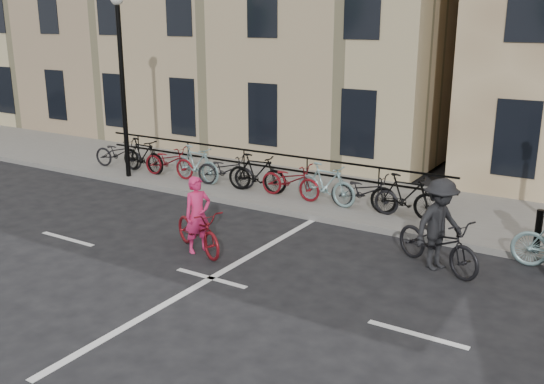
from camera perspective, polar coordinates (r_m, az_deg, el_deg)
The scene contains 8 objects.
ground at distance 11.56m, azimuth -5.75°, elevation -8.09°, with size 120.00×120.00×0.00m, color black.
sidewalk at distance 18.36m, azimuth -4.25°, elevation 1.31°, with size 46.00×4.00×0.15m, color slate.
building_west at distance 26.37m, azimuth -4.29°, elevation 16.87°, with size 20.00×10.00×10.00m, color #CCBE8A.
lamp_post at distance 18.25m, azimuth -14.01°, elevation 11.68°, with size 0.36×0.36×5.28m.
bollard_east at distance 13.29m, azimuth 23.76°, elevation -3.40°, with size 0.14×0.14×0.90m, color black.
parked_bikes at distance 16.79m, azimuth -2.96°, elevation 1.96°, with size 11.45×1.23×1.05m.
cyclist_pink at distance 12.69m, azimuth -6.97°, elevation -3.20°, with size 1.91×1.32×1.61m.
cyclist_dark at distance 12.13m, azimuth 15.41°, elevation -3.81°, with size 2.14×1.53×1.81m.
Camera 1 is at (6.54, -8.30, 4.69)m, focal length 40.00 mm.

